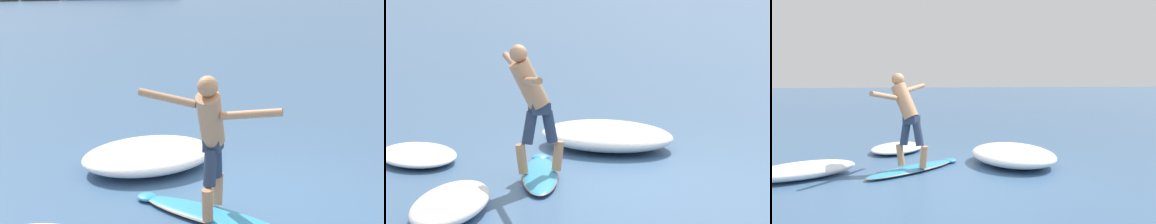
# 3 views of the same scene
# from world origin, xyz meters

# --- Properties ---
(ground_plane) EXTENTS (200.00, 200.00, 0.00)m
(ground_plane) POSITION_xyz_m (0.00, 0.00, 0.00)
(ground_plane) COLOR #3F628B
(surfboard) EXTENTS (1.53, 1.99, 0.23)m
(surfboard) POSITION_xyz_m (-0.94, -0.47, 0.05)
(surfboard) COLOR #3498CB
(surfboard) RESTS_ON ground
(surfer) EXTENTS (1.36, 1.11, 1.74)m
(surfer) POSITION_xyz_m (-0.99, -0.59, 1.13)
(surfer) COLOR tan
(surfer) RESTS_ON surfboard
(wave_foam_at_tail) EXTENTS (2.29, 1.82, 0.39)m
(wave_foam_at_tail) POSITION_xyz_m (-1.09, 1.55, 0.19)
(wave_foam_at_tail) COLOR white
(wave_foam_at_tail) RESTS_ON ground
(wave_foam_at_nose) EXTENTS (1.49, 2.01, 0.27)m
(wave_foam_at_nose) POSITION_xyz_m (-0.89, -2.39, 0.14)
(wave_foam_at_nose) COLOR white
(wave_foam_at_nose) RESTS_ON ground
(wave_foam_beside) EXTENTS (1.86, 1.75, 0.19)m
(wave_foam_beside) POSITION_xyz_m (-2.98, -0.64, 0.09)
(wave_foam_beside) COLOR white
(wave_foam_beside) RESTS_ON ground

